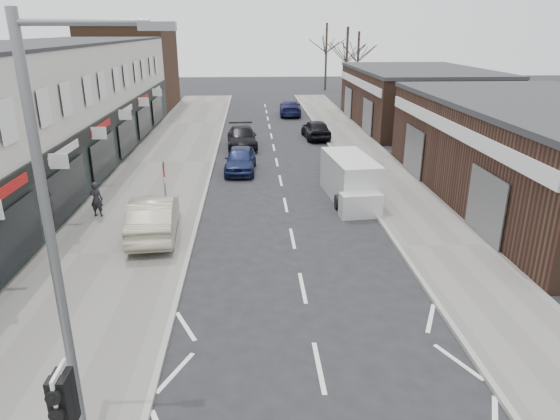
{
  "coord_description": "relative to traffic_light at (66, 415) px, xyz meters",
  "views": [
    {
      "loc": [
        -1.55,
        -8.12,
        7.85
      ],
      "look_at": [
        -0.72,
        6.21,
        2.6
      ],
      "focal_mm": 32.0,
      "sensor_mm": 36.0,
      "label": 1
    }
  ],
  "objects": [
    {
      "name": "pavement_left",
      "position": [
        -2.35,
        24.02,
        -2.35
      ],
      "size": [
        5.5,
        64.0,
        0.12
      ],
      "primitive_type": "cube",
      "color": "slate",
      "rests_on": "ground"
    },
    {
      "name": "pavement_right",
      "position": [
        10.15,
        24.02,
        -2.35
      ],
      "size": [
        3.5,
        64.0,
        0.12
      ],
      "primitive_type": "cube",
      "color": "slate",
      "rests_on": "ground"
    },
    {
      "name": "shop_terrace_left",
      "position": [
        -9.1,
        21.52,
        1.14
      ],
      "size": [
        8.0,
        41.0,
        7.1
      ],
      "primitive_type": "cube",
      "color": "silver",
      "rests_on": "ground"
    },
    {
      "name": "brick_block_far",
      "position": [
        -9.1,
        47.02,
        1.59
      ],
      "size": [
        8.0,
        10.0,
        8.0
      ],
      "primitive_type": "cube",
      "color": "#482F1F",
      "rests_on": "ground"
    },
    {
      "name": "right_unit_near",
      "position": [
        16.9,
        16.02,
        -0.16
      ],
      "size": [
        10.0,
        18.0,
        4.5
      ],
      "primitive_type": "cube",
      "color": "#3B251B",
      "rests_on": "ground"
    },
    {
      "name": "right_unit_far",
      "position": [
        16.9,
        36.02,
        -0.16
      ],
      "size": [
        10.0,
        16.0,
        4.5
      ],
      "primitive_type": "cube",
      "color": "#3B251B",
      "rests_on": "ground"
    },
    {
      "name": "tree_far_a",
      "position": [
        13.4,
        50.02,
        -2.41
      ],
      "size": [
        3.6,
        3.6,
        8.0
      ],
      "primitive_type": null,
      "color": "#382D26",
      "rests_on": "ground"
    },
    {
      "name": "tree_far_b",
      "position": [
        15.9,
        56.02,
        -2.41
      ],
      "size": [
        3.6,
        3.6,
        7.5
      ],
      "primitive_type": null,
      "color": "#382D26",
      "rests_on": "ground"
    },
    {
      "name": "tree_far_c",
      "position": [
        12.9,
        62.02,
        -2.41
      ],
      "size": [
        3.6,
        3.6,
        8.5
      ],
      "primitive_type": null,
      "color": "#382D26",
      "rests_on": "ground"
    },
    {
      "name": "traffic_light",
      "position": [
        0.0,
        0.0,
        0.0
      ],
      "size": [
        0.28,
        0.6,
        3.1
      ],
      "color": "slate",
      "rests_on": "pavement_left"
    },
    {
      "name": "street_lamp",
      "position": [
        -0.13,
        1.22,
        2.2
      ],
      "size": [
        2.23,
        0.22,
        8.0
      ],
      "color": "slate",
      "rests_on": "pavement_left"
    },
    {
      "name": "warning_sign",
      "position": [
        -0.76,
        14.02,
        -0.21
      ],
      "size": [
        0.12,
        0.8,
        2.7
      ],
      "color": "slate",
      "rests_on": "pavement_left"
    },
    {
      "name": "white_van",
      "position": [
        7.58,
        16.69,
        -1.44
      ],
      "size": [
        2.27,
        5.44,
        2.06
      ],
      "rotation": [
        0.0,
        0.0,
        0.09
      ],
      "color": "silver",
      "rests_on": "ground"
    },
    {
      "name": "sedan_on_pavement",
      "position": [
        -1.03,
        12.44,
        -1.5
      ],
      "size": [
        2.06,
        4.94,
        1.59
      ],
      "primitive_type": "imported",
      "rotation": [
        0.0,
        0.0,
        3.22
      ],
      "color": "#A19981",
      "rests_on": "pavement_left"
    },
    {
      "name": "pedestrian",
      "position": [
        -3.89,
        14.69,
        -1.52
      ],
      "size": [
        0.61,
        0.45,
        1.55
      ],
      "primitive_type": "imported",
      "rotation": [
        0.0,
        0.0,
        2.99
      ],
      "color": "black",
      "rests_on": "pavement_left"
    },
    {
      "name": "parked_car_left_a",
      "position": [
        2.2,
        22.0,
        -1.7
      ],
      "size": [
        1.91,
        4.29,
        1.44
      ],
      "primitive_type": "imported",
      "rotation": [
        0.0,
        0.0,
        -0.05
      ],
      "color": "#161F46",
      "rests_on": "ground"
    },
    {
      "name": "parked_car_left_b",
      "position": [
        2.2,
        28.19,
        -1.7
      ],
      "size": [
        2.24,
        5.01,
        1.43
      ],
      "primitive_type": "imported",
      "rotation": [
        0.0,
        0.0,
        0.05
      ],
      "color": "black",
      "rests_on": "ground"
    },
    {
      "name": "parked_car_right_a",
      "position": [
        7.9,
        20.79,
        -1.64
      ],
      "size": [
        1.72,
        4.76,
        1.56
      ],
      "primitive_type": "imported",
      "rotation": [
        0.0,
        0.0,
        3.13
      ],
      "color": "silver",
      "rests_on": "ground"
    },
    {
      "name": "parked_car_right_b",
      "position": [
        7.7,
        30.87,
        -1.69
      ],
      "size": [
        2.01,
        4.36,
        1.45
      ],
      "primitive_type": "imported",
      "rotation": [
        0.0,
        0.0,
        3.21
      ],
      "color": "black",
      "rests_on": "ground"
    },
    {
      "name": "parked_car_right_c",
      "position": [
        6.6,
        41.63,
        -1.7
      ],
      "size": [
        2.25,
        5.02,
        1.43
      ],
      "primitive_type": "imported",
      "rotation": [
        0.0,
        0.0,
        3.09
      ],
      "color": "#13163D",
      "rests_on": "ground"
    }
  ]
}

